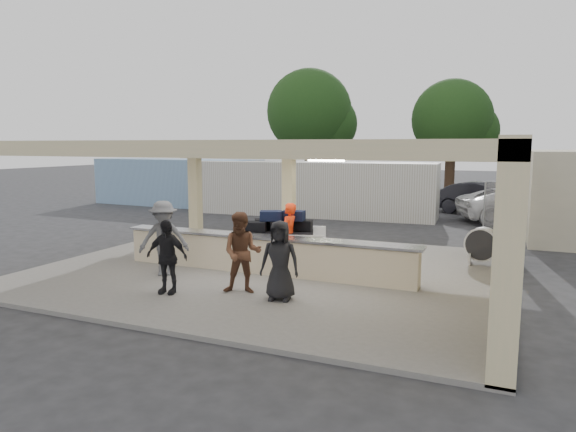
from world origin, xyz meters
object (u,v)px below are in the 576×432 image
at_px(passenger_c, 164,238).
at_px(container_white, 310,189).
at_px(baggage_handler, 289,235).
at_px(passenger_a, 242,253).
at_px(baggage_counter, 263,254).
at_px(car_dark, 484,199).
at_px(passenger_d, 280,260).
at_px(car_white_a, 524,205).
at_px(luggage_cart, 277,236).
at_px(passenger_b, 167,257).
at_px(drum_fan, 483,245).
at_px(container_blue, 177,182).

relative_size(passenger_c, container_white, 0.16).
bearing_deg(baggage_handler, passenger_a, 4.72).
height_order(baggage_counter, car_dark, car_dark).
height_order(passenger_c, car_dark, passenger_c).
relative_size(passenger_d, car_white_a, 0.32).
xyz_separation_m(luggage_cart, passenger_b, (-1.13, -3.53, 0.03)).
distance_m(baggage_handler, car_white_a, 13.63).
xyz_separation_m(drum_fan, container_blue, (-16.65, 9.25, 0.64)).
bearing_deg(passenger_b, luggage_cart, 64.67).
xyz_separation_m(baggage_handler, passenger_b, (-1.56, -3.33, -0.05)).
distance_m(baggage_counter, car_white_a, 14.51).
relative_size(luggage_cart, car_dark, 0.61).
bearing_deg(container_blue, passenger_c, -53.32).
relative_size(passenger_b, car_dark, 0.35).
bearing_deg(passenger_a, container_white, 85.76).
bearing_deg(passenger_b, baggage_handler, 57.26).
distance_m(car_white_a, car_dark, 2.65).
relative_size(passenger_b, passenger_d, 0.97).
height_order(baggage_handler, passenger_d, baggage_handler).
bearing_deg(drum_fan, passenger_d, -111.18).
height_order(luggage_cart, passenger_d, passenger_d).
relative_size(passenger_a, car_dark, 0.39).
bearing_deg(luggage_cart, baggage_handler, -42.77).
bearing_deg(baggage_handler, car_dark, 167.50).
height_order(passenger_c, car_white_a, passenger_c).
bearing_deg(passenger_c, passenger_b, -85.70).
xyz_separation_m(baggage_counter, passenger_c, (-2.23, -1.22, 0.47)).
bearing_deg(container_white, drum_fan, -48.32).
height_order(baggage_counter, container_white, container_white).
bearing_deg(container_white, car_dark, 20.84).
height_order(passenger_b, passenger_c, passenger_c).
xyz_separation_m(car_white_a, container_white, (-9.54, -1.42, 0.52)).
bearing_deg(container_white, passenger_d, -74.96).
distance_m(baggage_handler, passenger_c, 3.29).
distance_m(luggage_cart, car_white_a, 13.65).
bearing_deg(baggage_counter, car_white_a, 63.30).
bearing_deg(luggage_cart, passenger_b, -124.68).
xyz_separation_m(passenger_b, passenger_c, (-1.04, 1.31, 0.12)).
height_order(car_white_a, container_blue, container_blue).
bearing_deg(drum_fan, car_dark, 107.76).
height_order(passenger_d, car_white_a, passenger_d).
height_order(baggage_handler, passenger_b, baggage_handler).
relative_size(baggage_counter, passenger_a, 4.45).
bearing_deg(car_white_a, passenger_d, 137.37).
xyz_separation_m(passenger_c, container_blue, (-9.20, 13.64, 0.25)).
bearing_deg(container_white, passenger_c, -89.30).
bearing_deg(luggage_cart, container_white, 88.74).
bearing_deg(passenger_d, container_blue, 121.17).
height_order(car_dark, container_white, container_white).
bearing_deg(passenger_a, passenger_b, -174.99).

